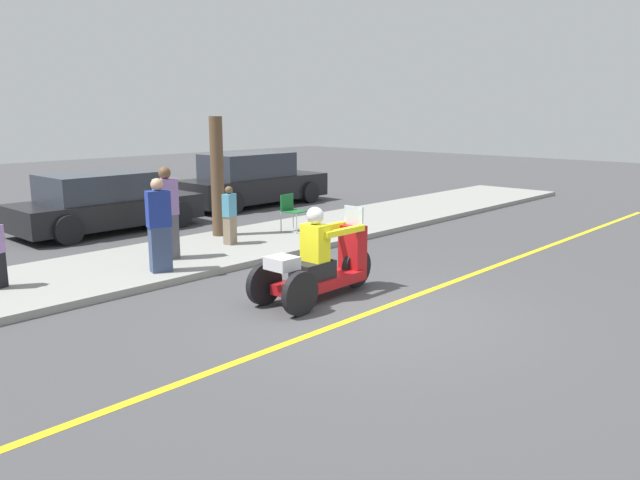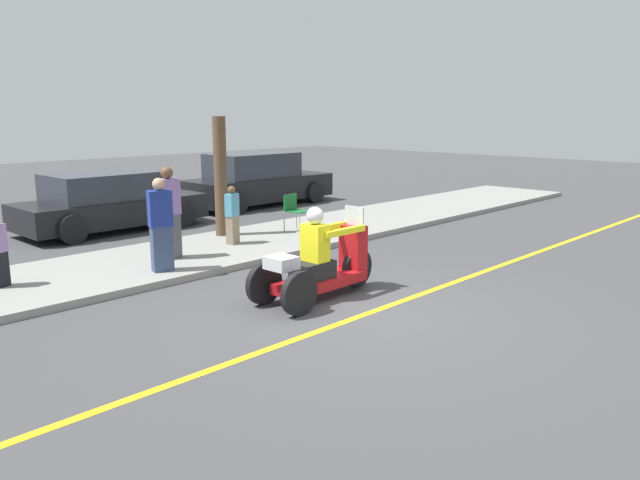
% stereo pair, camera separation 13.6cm
% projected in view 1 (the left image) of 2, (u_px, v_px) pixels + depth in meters
% --- Properties ---
extents(ground_plane, '(60.00, 60.00, 0.00)m').
position_uv_depth(ground_plane, '(369.00, 313.00, 8.72)').
color(ground_plane, '#424244').
extents(lane_stripe, '(24.00, 0.12, 0.01)m').
position_uv_depth(lane_stripe, '(372.00, 312.00, 8.77)').
color(lane_stripe, gold).
rests_on(lane_stripe, ground).
extents(sidewalk_strip, '(28.00, 2.80, 0.12)m').
position_uv_depth(sidewalk_strip, '(178.00, 257.00, 11.78)').
color(sidewalk_strip, gray).
rests_on(sidewalk_strip, ground).
extents(motorcycle_trike, '(2.28, 0.83, 1.41)m').
position_uv_depth(motorcycle_trike, '(320.00, 266.00, 9.34)').
color(motorcycle_trike, black).
rests_on(motorcycle_trike, ground).
extents(spectator_with_child, '(0.32, 0.25, 1.18)m').
position_uv_depth(spectator_with_child, '(230.00, 216.00, 12.57)').
color(spectator_with_child, gray).
rests_on(spectator_with_child, sidewalk_strip).
extents(spectator_by_tree, '(0.44, 0.32, 1.68)m').
position_uv_depth(spectator_by_tree, '(167.00, 215.00, 11.27)').
color(spectator_by_tree, '#515156').
rests_on(spectator_by_tree, sidewalk_strip).
extents(spectator_mid_group, '(0.42, 0.33, 1.58)m').
position_uv_depth(spectator_mid_group, '(159.00, 227.00, 10.37)').
color(spectator_mid_group, '#38476B').
rests_on(spectator_mid_group, sidewalk_strip).
extents(folding_chair_curbside, '(0.52, 0.52, 0.82)m').
position_uv_depth(folding_chair_curbside, '(291.00, 208.00, 14.01)').
color(folding_chair_curbside, '#A5A8AD').
rests_on(folding_chair_curbside, sidewalk_strip).
extents(parked_car_lot_right, '(4.27, 2.02, 1.37)m').
position_uv_depth(parked_car_lot_right, '(104.00, 203.00, 14.57)').
color(parked_car_lot_right, black).
rests_on(parked_car_lot_right, ground).
extents(parked_car_lot_left, '(4.65, 1.92, 1.56)m').
position_uv_depth(parked_car_lot_left, '(252.00, 181.00, 18.50)').
color(parked_car_lot_left, black).
rests_on(parked_car_lot_left, ground).
extents(tree_trunk, '(0.28, 0.28, 2.55)m').
position_uv_depth(tree_trunk, '(217.00, 177.00, 13.32)').
color(tree_trunk, brown).
rests_on(tree_trunk, sidewalk_strip).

